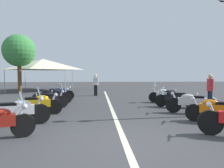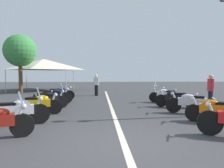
{
  "view_description": "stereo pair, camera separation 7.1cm",
  "coord_description": "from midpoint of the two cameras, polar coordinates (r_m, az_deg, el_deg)",
  "views": [
    {
      "loc": [
        -4.88,
        0.65,
        1.67
      ],
      "look_at": [
        4.83,
        0.0,
        1.2
      ],
      "focal_mm": 33.71,
      "sensor_mm": 36.0,
      "label": 1
    },
    {
      "loc": [
        -4.88,
        0.58,
        1.67
      ],
      "look_at": [
        4.83,
        0.0,
        1.2
      ],
      "focal_mm": 33.71,
      "sensor_mm": 36.0,
      "label": 2
    }
  ],
  "objects": [
    {
      "name": "motorcycle_right_row_1",
      "position": [
        8.06,
        26.39,
        -6.29
      ],
      "size": [
        1.03,
        1.87,
        0.98
      ],
      "rotation": [
        0.0,
        0.0,
        1.14
      ],
      "color": "black",
      "rests_on": "ground_plane"
    },
    {
      "name": "motorcycle_left_row_4",
      "position": [
        12.11,
        -15.49,
        -3.09
      ],
      "size": [
        0.93,
        2.1,
        1.01
      ],
      "rotation": [
        0.0,
        0.0,
        -1.24
      ],
      "color": "black",
      "rests_on": "ground_plane"
    },
    {
      "name": "motorcycle_right_row_2",
      "position": [
        9.53,
        20.97,
        -4.73
      ],
      "size": [
        0.92,
        2.11,
        1.01
      ],
      "rotation": [
        0.0,
        0.0,
        1.27
      ],
      "color": "black",
      "rests_on": "ground_plane"
    },
    {
      "name": "roadside_tree_0",
      "position": [
        19.66,
        -23.58,
        8.2
      ],
      "size": [
        2.73,
        2.73,
        5.02
      ],
      "color": "brown",
      "rests_on": "ground_plane"
    },
    {
      "name": "motorcycle_left_row_3",
      "position": [
        10.57,
        -16.92,
        -3.96
      ],
      "size": [
        0.97,
        1.96,
        1.2
      ],
      "rotation": [
        0.0,
        0.0,
        -1.19
      ],
      "color": "black",
      "rests_on": "ground_plane"
    },
    {
      "name": "motorcycle_left_row_1",
      "position": [
        7.49,
        -24.15,
        -6.67
      ],
      "size": [
        0.87,
        2.06,
        1.22
      ],
      "rotation": [
        0.0,
        0.0,
        -1.27
      ],
      "color": "black",
      "rests_on": "ground_plane"
    },
    {
      "name": "motorcycle_right_row_4",
      "position": [
        12.57,
        14.54,
        -2.9
      ],
      "size": [
        0.99,
        1.9,
        1.19
      ],
      "rotation": [
        0.0,
        0.0,
        1.18
      ],
      "color": "black",
      "rests_on": "ground_plane"
    },
    {
      "name": "lane_centre_stripe",
      "position": [
        10.36,
        0.03,
        -6.52
      ],
      "size": [
        19.69,
        0.16,
        0.01
      ],
      "primitive_type": "cube",
      "color": "beige",
      "rests_on": "ground_plane"
    },
    {
      "name": "motorcycle_left_row_5",
      "position": [
        13.75,
        -14.19,
        -2.39
      ],
      "size": [
        0.65,
        2.08,
        1.2
      ],
      "rotation": [
        0.0,
        0.0,
        -1.41
      ],
      "color": "black",
      "rests_on": "ground_plane"
    },
    {
      "name": "bystander_0",
      "position": [
        16.22,
        -4.15,
        0.24
      ],
      "size": [
        0.4,
        0.41,
        1.65
      ],
      "rotation": [
        0.0,
        0.0,
        5.51
      ],
      "color": "black",
      "rests_on": "ground_plane"
    },
    {
      "name": "ground_plane",
      "position": [
        5.2,
        3.71,
        -16.0
      ],
      "size": [
        80.0,
        80.0,
        0.0
      ],
      "primitive_type": "plane",
      "color": "#38383A"
    },
    {
      "name": "motorcycle_right_row_3",
      "position": [
        10.95,
        17.03,
        -3.75
      ],
      "size": [
        1.0,
        1.95,
        1.0
      ],
      "rotation": [
        0.0,
        0.0,
        1.18
      ],
      "color": "black",
      "rests_on": "ground_plane"
    },
    {
      "name": "motorcycle_left_row_2",
      "position": [
        9.07,
        -19.26,
        -5.15
      ],
      "size": [
        0.73,
        1.95,
        0.99
      ],
      "rotation": [
        0.0,
        0.0,
        -1.34
      ],
      "color": "black",
      "rests_on": "ground_plane"
    },
    {
      "name": "bystander_1",
      "position": [
        11.54,
        25.35,
        -1.01
      ],
      "size": [
        0.53,
        0.32,
        1.66
      ],
      "rotation": [
        0.0,
        0.0,
        1.55
      ],
      "color": "#1E2338",
      "rests_on": "ground_plane"
    },
    {
      "name": "event_tent",
      "position": [
        22.51,
        -17.95,
        5.09
      ],
      "size": [
        5.9,
        5.9,
        3.2
      ],
      "color": "beige",
      "rests_on": "ground_plane"
    }
  ]
}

